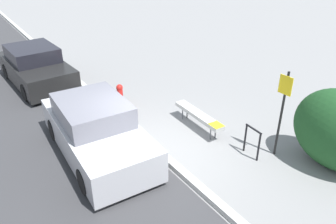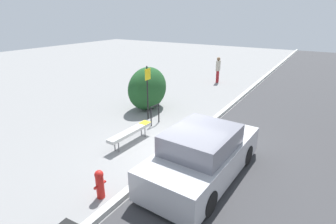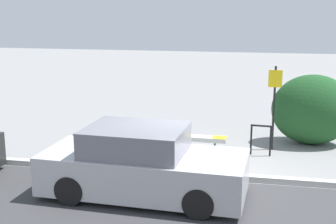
{
  "view_description": "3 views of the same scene",
  "coord_description": "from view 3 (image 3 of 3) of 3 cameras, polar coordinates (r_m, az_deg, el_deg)",
  "views": [
    {
      "loc": [
        5.99,
        -3.79,
        4.99
      ],
      "look_at": [
        -0.52,
        0.63,
        0.84
      ],
      "focal_mm": 35.0,
      "sensor_mm": 36.0,
      "label": 1
    },
    {
      "loc": [
        -6.84,
        -3.75,
        4.28
      ],
      "look_at": [
        0.88,
        1.01,
        0.87
      ],
      "focal_mm": 28.0,
      "sensor_mm": 36.0,
      "label": 2
    },
    {
      "loc": [
        1.34,
        -10.1,
        3.86
      ],
      "look_at": [
        -1.05,
        1.66,
        1.12
      ],
      "focal_mm": 50.0,
      "sensor_mm": 36.0,
      "label": 3
    }
  ],
  "objects": [
    {
      "name": "ground_plane",
      "position": [
        10.89,
        3.72,
        -7.93
      ],
      "size": [
        60.0,
        60.0,
        0.0
      ],
      "primitive_type": "plane",
      "color": "gray"
    },
    {
      "name": "parked_car_near",
      "position": [
        9.67,
        -3.16,
        -6.48
      ],
      "size": [
        4.24,
        1.94,
        1.46
      ],
      "rotation": [
        0.0,
        0.0,
        -0.05
      ],
      "color": "black",
      "rests_on": "ground_plane"
    },
    {
      "name": "sign_post",
      "position": [
        12.84,
        12.82,
        1.42
      ],
      "size": [
        0.36,
        0.08,
        2.3
      ],
      "color": "black",
      "rests_on": "ground_plane"
    },
    {
      "name": "bench",
      "position": [
        12.42,
        2.61,
        -3.17
      ],
      "size": [
        1.99,
        0.39,
        0.5
      ],
      "rotation": [
        0.0,
        0.0,
        -0.04
      ],
      "color": "#515156",
      "rests_on": "ground_plane"
    },
    {
      "name": "shrub_hedge",
      "position": [
        13.77,
        17.19,
        0.27
      ],
      "size": [
        2.27,
        1.48,
        1.99
      ],
      "color": "#1E4C23",
      "rests_on": "ground_plane"
    },
    {
      "name": "fire_hydrant",
      "position": [
        11.99,
        -11.05,
        -4.12
      ],
      "size": [
        0.36,
        0.22,
        0.77
      ],
      "color": "red",
      "rests_on": "ground_plane"
    },
    {
      "name": "bike_rack",
      "position": [
        12.5,
        11.26,
        -2.99
      ],
      "size": [
        0.55,
        0.1,
        0.83
      ],
      "rotation": [
        0.0,
        0.0,
        -0.08
      ],
      "color": "black",
      "rests_on": "ground_plane"
    },
    {
      "name": "curb",
      "position": [
        10.87,
        3.72,
        -7.61
      ],
      "size": [
        60.0,
        0.2,
        0.13
      ],
      "color": "#B7B7B2",
      "rests_on": "ground_plane"
    }
  ]
}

